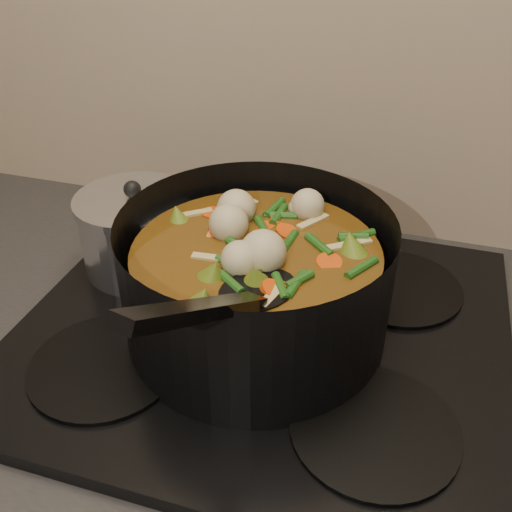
# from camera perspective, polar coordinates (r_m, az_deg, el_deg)

# --- Properties ---
(stovetop) EXTENTS (0.62, 0.54, 0.03)m
(stovetop) POSITION_cam_1_polar(r_m,az_deg,el_deg) (0.76, 0.76, -7.36)
(stovetop) COLOR black
(stovetop) RESTS_ON counter
(stockpot) EXTENTS (0.43, 0.50, 0.24)m
(stockpot) POSITION_cam_1_polar(r_m,az_deg,el_deg) (0.70, 0.01, -2.69)
(stockpot) COLOR black
(stockpot) RESTS_ON stovetop
(saucepan) EXTENTS (0.17, 0.17, 0.14)m
(saucepan) POSITION_cam_1_polar(r_m,az_deg,el_deg) (0.85, -11.72, 2.40)
(saucepan) COLOR silver
(saucepan) RESTS_ON stovetop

